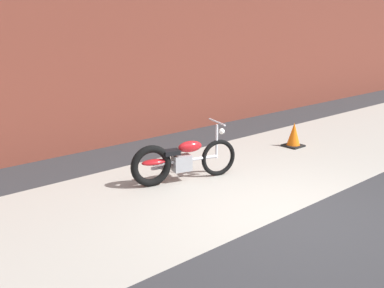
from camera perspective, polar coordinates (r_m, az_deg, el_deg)
The scene contains 5 objects.
ground_plane at distance 6.71m, azimuth 11.95°, elevation -9.01°, with size 80.00×80.00×0.00m, color #2D2D30.
sidewalk_slab at distance 7.79m, azimuth 1.63°, elevation -5.14°, with size 36.00×3.50×0.01m, color #9E998E.
brick_building_wall at distance 10.09m, azimuth -12.19°, elevation 15.67°, with size 36.00×0.50×5.67m, color brown.
motorcycle_red at distance 7.77m, azimuth -1.85°, elevation -2.10°, with size 1.96×0.79×1.03m.
traffic_cone at distance 10.27m, azimuth 12.90°, elevation 1.02°, with size 0.40×0.40×0.55m.
Camera 1 is at (-4.97, -3.59, 2.74)m, focal length 41.65 mm.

